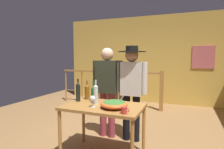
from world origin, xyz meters
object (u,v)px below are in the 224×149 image
object	(u,v)px
salad_bowl	(114,104)
wine_bottle_dark	(78,92)
wine_glass	(93,99)
stair_railing	(125,84)
wine_bottle_amber	(87,92)
tv_console	(113,95)
person_standing_right	(132,84)
flat_screen_tv	(112,80)
person_standing_left	(107,84)
wine_bottle_green	(94,93)
framed_picture	(203,57)
mug_red	(124,110)
wine_bottle_clear	(96,94)
serving_table	(103,111)

from	to	relation	value
salad_bowl	wine_bottle_dark	world-z (taller)	wine_bottle_dark
wine_glass	wine_bottle_dark	size ratio (longest dim) A/B	0.45
wine_bottle_dark	stair_railing	bearing A→B (deg)	91.75
wine_bottle_amber	tv_console	bearing A→B (deg)	103.90
wine_glass	person_standing_right	xyz separation A→B (m)	(0.34, 0.84, 0.12)
stair_railing	flat_screen_tv	size ratio (longest dim) A/B	5.07
tv_console	wine_bottle_amber	world-z (taller)	wine_bottle_amber
tv_console	flat_screen_tv	bearing A→B (deg)	-90.00
salad_bowl	wine_bottle_amber	xyz separation A→B (m)	(-0.63, 0.34, 0.07)
wine_glass	person_standing_left	size ratio (longest dim) A/B	0.10
salad_bowl	wine_bottle_amber	distance (m)	0.72
stair_railing	wine_bottle_green	bearing A→B (deg)	-83.00
wine_bottle_green	tv_console	bearing A→B (deg)	106.38
tv_console	wine_glass	distance (m)	3.78
wine_glass	wine_bottle_green	world-z (taller)	wine_bottle_green
stair_railing	wine_bottle_amber	world-z (taller)	stair_railing
framed_picture	wine_glass	size ratio (longest dim) A/B	4.05
stair_railing	mug_red	bearing A→B (deg)	-72.20
wine_bottle_green	wine_bottle_amber	distance (m)	0.20
mug_red	wine_bottle_clear	bearing A→B (deg)	150.20
wine_bottle_green	wine_bottle_amber	bearing A→B (deg)	149.73
stair_railing	salad_bowl	size ratio (longest dim) A/B	8.42
wine_bottle_dark	wine_bottle_amber	bearing A→B (deg)	69.69
stair_railing	salad_bowl	distance (m)	2.99
wine_bottle_green	mug_red	world-z (taller)	wine_bottle_green
person_standing_left	wine_bottle_amber	bearing A→B (deg)	68.84
flat_screen_tv	wine_bottle_clear	size ratio (longest dim) A/B	1.75
person_standing_right	tv_console	bearing A→B (deg)	-64.36
tv_console	wine_glass	size ratio (longest dim) A/B	5.38
stair_railing	salad_bowl	bearing A→B (deg)	-74.91
serving_table	wine_bottle_amber	bearing A→B (deg)	147.85
wine_bottle_green	wine_bottle_clear	distance (m)	0.16
tv_console	wine_bottle_green	distance (m)	3.45
wine_bottle_clear	person_standing_right	xyz separation A→B (m)	(0.38, 0.65, 0.07)
salad_bowl	wine_bottle_clear	distance (m)	0.38
wine_bottle_green	wine_bottle_amber	xyz separation A→B (m)	(-0.18, 0.10, -0.00)
tv_console	salad_bowl	bearing A→B (deg)	-68.01
stair_railing	wine_bottle_dark	size ratio (longest dim) A/B	8.94
serving_table	wine_bottle_amber	xyz separation A→B (m)	(-0.42, 0.27, 0.22)
person_standing_right	wine_bottle_green	bearing A→B (deg)	45.53
flat_screen_tv	wine_bottle_amber	world-z (taller)	wine_bottle_amber
wine_bottle_clear	person_standing_left	xyz separation A→B (m)	(-0.09, 0.65, 0.05)
stair_railing	person_standing_left	distance (m)	2.15
framed_picture	wine_bottle_amber	xyz separation A→B (m)	(-2.02, -3.43, -0.58)
stair_railing	wine_bottle_green	size ratio (longest dim) A/B	10.10
wine_glass	wine_bottle_amber	bearing A→B (deg)	128.05
stair_railing	serving_table	distance (m)	2.87
wine_bottle_green	serving_table	bearing A→B (deg)	-33.43
stair_railing	wine_bottle_amber	size ratio (longest dim) A/B	10.43
framed_picture	person_standing_left	distance (m)	3.54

